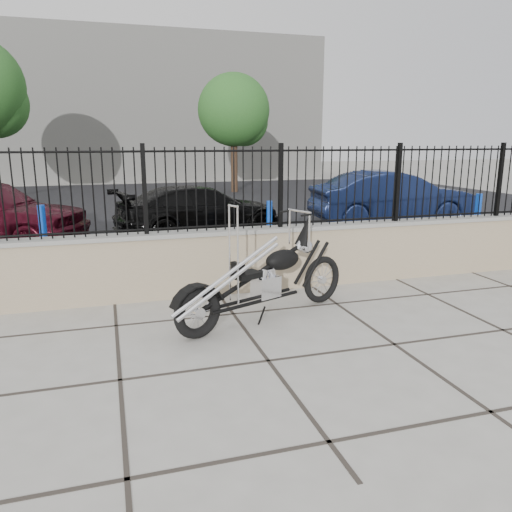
{
  "coord_description": "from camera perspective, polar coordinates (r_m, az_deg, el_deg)",
  "views": [
    {
      "loc": [
        -1.51,
        -4.58,
        2.26
      ],
      "look_at": [
        0.31,
        1.49,
        0.77
      ],
      "focal_mm": 35.0,
      "sensor_mm": 36.0,
      "label": 1
    }
  ],
  "objects": [
    {
      "name": "bollard_b",
      "position": [
        10.47,
        1.54,
        3.54
      ],
      "size": [
        0.14,
        0.14,
        1.02
      ],
      "primitive_type": "cylinder",
      "rotation": [
        0.0,
        0.0,
        -0.2
      ],
      "color": "#0D27C4",
      "rests_on": "ground_plane"
    },
    {
      "name": "bollard_c",
      "position": [
        11.91,
        23.93,
        3.85
      ],
      "size": [
        0.14,
        0.14,
        1.12
      ],
      "primitive_type": "cylinder",
      "rotation": [
        0.0,
        0.0,
        0.04
      ],
      "color": "blue",
      "rests_on": "ground_plane"
    },
    {
      "name": "bollard_a",
      "position": [
        9.9,
        -23.1,
        2.19
      ],
      "size": [
        0.16,
        0.16,
        1.11
      ],
      "primitive_type": "cylinder",
      "rotation": [
        0.0,
        0.0,
        -0.23
      ],
      "color": "#0B4FAA",
      "rests_on": "ground_plane"
    },
    {
      "name": "car_blue",
      "position": [
        14.11,
        15.34,
        6.43
      ],
      "size": [
        4.49,
        1.93,
        1.44
      ],
      "primitive_type": "imported",
      "rotation": [
        0.0,
        0.0,
        1.47
      ],
      "color": "#0F1838",
      "rests_on": "parking_lot"
    },
    {
      "name": "chopper_motorcycle",
      "position": [
        6.24,
        0.79,
        -0.6
      ],
      "size": [
        2.55,
        1.4,
        1.55
      ],
      "primitive_type": null,
      "rotation": [
        0.0,
        0.0,
        0.39
      ],
      "color": "black",
      "rests_on": "ground_plane"
    },
    {
      "name": "car_black",
      "position": [
        12.16,
        -6.36,
        5.22
      ],
      "size": [
        4.36,
        2.52,
        1.19
      ],
      "primitive_type": "imported",
      "rotation": [
        0.0,
        0.0,
        1.79
      ],
      "color": "black",
      "rests_on": "parking_lot"
    },
    {
      "name": "iron_fence",
      "position": [
        7.28,
        -4.68,
        7.62
      ],
      "size": [
        14.0,
        0.08,
        1.2
      ],
      "primitive_type": "cube",
      "color": "black",
      "rests_on": "retaining_wall"
    },
    {
      "name": "parking_lot",
      "position": [
        17.3,
        -11.58,
        5.39
      ],
      "size": [
        30.0,
        30.0,
        0.0
      ],
      "primitive_type": "plane",
      "color": "black",
      "rests_on": "ground"
    },
    {
      "name": "background_building",
      "position": [
        31.17,
        -14.44,
        15.96
      ],
      "size": [
        22.0,
        6.0,
        8.0
      ],
      "primitive_type": "cube",
      "color": "beige",
      "rests_on": "ground_plane"
    },
    {
      "name": "retaining_wall",
      "position": [
        7.46,
        -4.53,
        -0.66
      ],
      "size": [
        14.0,
        0.36,
        0.96
      ],
      "primitive_type": "cube",
      "color": "gray",
      "rests_on": "ground_plane"
    },
    {
      "name": "tree_right",
      "position": [
        22.28,
        -2.57,
        16.7
      ],
      "size": [
        3.08,
        3.08,
        5.2
      ],
      "rotation": [
        0.0,
        0.0,
        -0.37
      ],
      "color": "#382619",
      "rests_on": "ground_plane"
    },
    {
      "name": "ground_plane",
      "position": [
        5.33,
        1.41,
        -11.9
      ],
      "size": [
        90.0,
        90.0,
        0.0
      ],
      "primitive_type": "plane",
      "color": "#99968E",
      "rests_on": "ground"
    }
  ]
}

